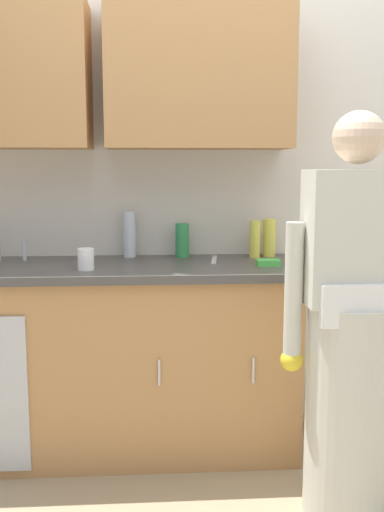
# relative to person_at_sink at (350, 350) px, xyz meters

# --- Properties ---
(kitchen_wall_with_uppers) EXTENTS (4.80, 0.44, 2.70)m
(kitchen_wall_with_uppers) POSITION_rel_person_at_sink_xyz_m (-0.63, 0.95, 0.78)
(kitchen_wall_with_uppers) COLOR beige
(kitchen_wall_with_uppers) RESTS_ON ground
(counter_cabinet) EXTENTS (1.90, 0.62, 0.90)m
(counter_cabinet) POSITION_rel_person_at_sink_xyz_m (-1.04, 0.65, -0.24)
(counter_cabinet) COLOR #B27F4C
(counter_cabinet) RESTS_ON ground
(countertop) EXTENTS (1.96, 0.66, 0.04)m
(countertop) POSITION_rel_person_at_sink_xyz_m (-1.04, 0.65, 0.23)
(countertop) COLOR #474442
(countertop) RESTS_ON counter_cabinet
(person_at_sink) EXTENTS (0.55, 0.34, 1.62)m
(person_at_sink) POSITION_rel_person_at_sink_xyz_m (0.00, 0.00, 0.00)
(person_at_sink) COLOR white
(person_at_sink) RESTS_ON ground
(bottle_water_tall) EXTENTS (0.06, 0.06, 0.19)m
(bottle_water_tall) POSITION_rel_person_at_sink_xyz_m (-0.24, 0.83, 0.34)
(bottle_water_tall) COLOR #D8D14C
(bottle_water_tall) RESTS_ON countertop
(bottle_soap) EXTENTS (0.07, 0.07, 0.18)m
(bottle_soap) POSITION_rel_person_at_sink_xyz_m (-0.62, 0.87, 0.34)
(bottle_soap) COLOR #2D8C4C
(bottle_soap) RESTS_ON countertop
(bottle_cleaner_spray) EXTENTS (0.07, 0.07, 0.20)m
(bottle_cleaner_spray) POSITION_rel_person_at_sink_xyz_m (-0.16, 0.87, 0.35)
(bottle_cleaner_spray) COLOR #D8D14C
(bottle_cleaner_spray) RESTS_ON countertop
(bottle_water_short) EXTENTS (0.07, 0.07, 0.24)m
(bottle_water_short) POSITION_rel_person_at_sink_xyz_m (-0.90, 0.89, 0.37)
(bottle_water_short) COLOR silver
(bottle_water_short) RESTS_ON countertop
(cup_by_sink) EXTENTS (0.08, 0.08, 0.10)m
(cup_by_sink) POSITION_rel_person_at_sink_xyz_m (-1.09, 0.51, 0.30)
(cup_by_sink) COLOR white
(cup_by_sink) RESTS_ON countertop
(knife_on_counter) EXTENTS (0.06, 0.24, 0.01)m
(knife_on_counter) POSITION_rel_person_at_sink_xyz_m (-0.47, 0.75, 0.25)
(knife_on_counter) COLOR silver
(knife_on_counter) RESTS_ON countertop
(sponge) EXTENTS (0.11, 0.07, 0.03)m
(sponge) POSITION_rel_person_at_sink_xyz_m (-0.22, 0.56, 0.26)
(sponge) COLOR #4CBF4C
(sponge) RESTS_ON countertop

